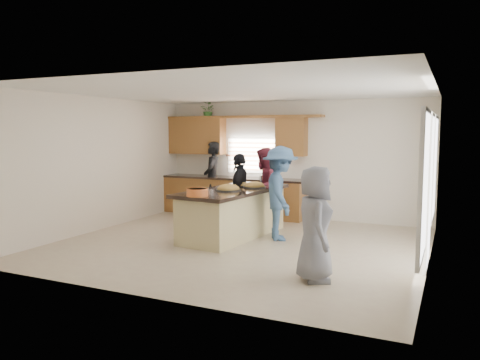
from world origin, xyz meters
The scene contains 18 objects.
floor centered at (0.00, 0.00, 0.00)m, with size 6.50×6.50×0.00m, color #BDAE8C.
room_shell centered at (0.00, 0.00, 1.90)m, with size 6.52×6.02×2.81m.
back_cabinetry centered at (-1.47, 2.73, 0.91)m, with size 4.08×0.66×2.46m.
right_wall_glazing centered at (3.22, -0.13, 1.34)m, with size 0.06×4.00×2.25m.
island centered at (-0.39, 0.55, 0.45)m, with size 1.44×2.81×0.95m.
platter_front centered at (-0.37, 0.30, 0.98)m, with size 0.48×0.48×0.19m.
platter_mid centered at (-0.10, 0.95, 0.98)m, with size 0.46×0.46×0.18m.
platter_back centered at (-0.41, 1.01, 0.98)m, with size 0.31×0.31×0.12m.
salad_bowl centered at (-0.52, -0.64, 1.03)m, with size 0.38×0.38×0.13m.
clear_cup centered at (-0.32, -0.49, 1.01)m, with size 0.09×0.09×0.11m, color white.
plate_stack centered at (-0.27, 1.29, 0.97)m, with size 0.22×0.22×0.05m, color #A37FB9.
flower_vase centered at (-0.27, 1.80, 1.18)m, with size 0.14×0.14×0.44m.
potted_plant centered at (-2.16, 2.82, 2.60)m, with size 0.37×0.32×0.41m, color #3D7830.
woman_left_back centered at (-1.94, 2.60, 0.91)m, with size 0.67×0.44×1.82m, color black.
woman_left_mid centered at (-0.20, 1.71, 0.86)m, with size 0.84×0.65×1.73m, color maroon.
woman_left_front centered at (-0.51, 1.11, 0.81)m, with size 0.95×0.40×1.63m, color black.
woman_right_back centered at (0.55, 0.68, 0.90)m, with size 1.17×0.67×1.81m, color #375578.
woman_right_front centered at (1.83, -1.46, 0.80)m, with size 0.79×0.51×1.61m, color slate.
Camera 1 is at (3.54, -7.70, 2.09)m, focal length 35.00 mm.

